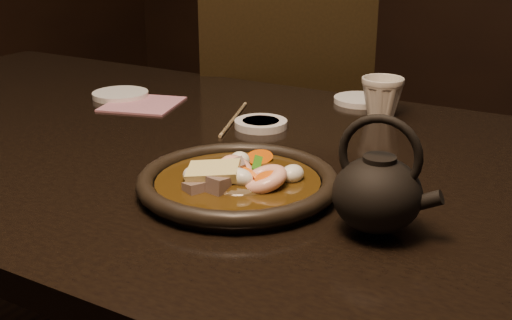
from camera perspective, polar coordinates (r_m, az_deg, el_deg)
The scene contains 11 objects.
table at distance 1.19m, azimuth -10.20°, elevation -1.08°, with size 1.60×0.90×0.75m.
chair at distance 1.77m, azimuth 2.81°, elevation 0.71°, with size 0.59×0.59×0.94m.
plate at distance 0.88m, azimuth -1.62°, elevation -2.04°, with size 0.28×0.28×0.03m.
stirfry at distance 0.88m, azimuth -1.61°, elevation -1.72°, with size 0.15×0.18×0.06m.
soy_dish at distance 1.17m, azimuth 0.43°, elevation 3.23°, with size 0.10×0.10×0.01m, color white.
saucer_left at distance 1.41m, azimuth -11.96°, elevation 5.71°, with size 0.12×0.12×0.01m, color white.
saucer_right at distance 1.36m, azimuth 9.30°, elevation 5.29°, with size 0.11×0.11×0.01m, color white.
tea_cup at distance 1.26m, azimuth 11.13°, elevation 5.64°, with size 0.08×0.08×0.08m, color beige.
chopsticks at distance 1.22m, azimuth -2.00°, elevation 3.70°, with size 0.08×0.21×0.01m.
napkin at distance 1.34m, azimuth -10.04°, elevation 4.92°, with size 0.14×0.14×0.00m, color #B87181.
teapot at distance 0.77m, azimuth 10.79°, elevation -2.68°, with size 0.13×0.11×0.14m.
Camera 1 is at (0.73, -0.83, 1.10)m, focal length 45.00 mm.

